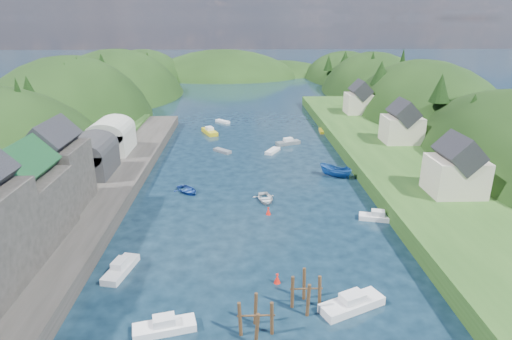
{
  "coord_description": "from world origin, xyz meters",
  "views": [
    {
      "loc": [
        -2.17,
        -31.64,
        25.2
      ],
      "look_at": [
        0.0,
        28.0,
        4.0
      ],
      "focal_mm": 30.0,
      "sensor_mm": 36.0,
      "label": 1
    }
  ],
  "objects_px": {
    "piling_cluster_near": "(256,321)",
    "piling_cluster_far": "(306,294)",
    "channel_buoy_near": "(277,279)",
    "channel_buoy_far": "(268,211)"
  },
  "relations": [
    {
      "from": "channel_buoy_far",
      "to": "channel_buoy_near",
      "type": "bearing_deg",
      "value": -90.45
    },
    {
      "from": "piling_cluster_far",
      "to": "channel_buoy_far",
      "type": "height_order",
      "value": "piling_cluster_far"
    },
    {
      "from": "piling_cluster_near",
      "to": "channel_buoy_far",
      "type": "height_order",
      "value": "piling_cluster_near"
    },
    {
      "from": "piling_cluster_near",
      "to": "channel_buoy_near",
      "type": "distance_m",
      "value": 7.8
    },
    {
      "from": "piling_cluster_near",
      "to": "piling_cluster_far",
      "type": "bearing_deg",
      "value": 36.46
    },
    {
      "from": "piling_cluster_near",
      "to": "channel_buoy_near",
      "type": "bearing_deg",
      "value": 71.98
    },
    {
      "from": "piling_cluster_far",
      "to": "channel_buoy_near",
      "type": "relative_size",
      "value": 3.53
    },
    {
      "from": "piling_cluster_near",
      "to": "channel_buoy_near",
      "type": "xyz_separation_m",
      "value": [
        2.4,
        7.38,
        -0.83
      ]
    },
    {
      "from": "channel_buoy_near",
      "to": "piling_cluster_near",
      "type": "bearing_deg",
      "value": -108.02
    },
    {
      "from": "piling_cluster_near",
      "to": "channel_buoy_far",
      "type": "relative_size",
      "value": 3.42
    }
  ]
}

